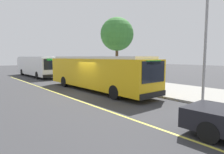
{
  "coord_description": "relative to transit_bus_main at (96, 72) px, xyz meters",
  "views": [
    {
      "loc": [
        13.46,
        -8.52,
        2.91
      ],
      "look_at": [
        1.93,
        0.77,
        1.39
      ],
      "focal_mm": 31.45,
      "sensor_mm": 36.0,
      "label": 1
    }
  ],
  "objects": [
    {
      "name": "lane_stripe_center",
      "position": [
        0.56,
        -3.21,
        -1.61
      ],
      "size": [
        36.0,
        0.14,
        0.01
      ],
      "primitive_type": "cube",
      "color": "#E0D64C",
      "rests_on": "ground_plane"
    },
    {
      "name": "transit_bus_main",
      "position": [
        0.0,
        0.0,
        0.0
      ],
      "size": [
        12.5,
        2.78,
        2.95
      ],
      "color": "gold",
      "rests_on": "ground_plane"
    },
    {
      "name": "ground_plane",
      "position": [
        0.56,
        -1.01,
        -1.62
      ],
      "size": [
        120.0,
        120.0,
        0.0
      ],
      "primitive_type": "plane",
      "color": "#38383A"
    },
    {
      "name": "route_sign_post",
      "position": [
        2.55,
        2.43,
        0.34
      ],
      "size": [
        0.44,
        0.08,
        2.8
      ],
      "color": "#333338",
      "rests_on": "sidewalk_curb"
    },
    {
      "name": "utility_pole",
      "position": [
        8.22,
        2.4,
        1.73
      ],
      "size": [
        0.16,
        0.16,
        6.4
      ],
      "primitive_type": "cylinder",
      "color": "gray",
      "rests_on": "sidewalk_curb"
    },
    {
      "name": "transit_bus_second",
      "position": [
        -15.57,
        -0.0,
        -0.0
      ],
      "size": [
        11.45,
        2.76,
        2.95
      ],
      "color": "white",
      "rests_on": "ground_plane"
    },
    {
      "name": "street_tree_near_shelter",
      "position": [
        -4.76,
        6.37,
        4.06
      ],
      "size": [
        4.09,
        4.09,
        7.6
      ],
      "color": "brown",
      "rests_on": "sidewalk_curb"
    },
    {
      "name": "sidewalk_curb",
      "position": [
        0.56,
        4.99,
        -1.54
      ],
      "size": [
        44.0,
        6.4,
        0.15
      ],
      "primitive_type": "cube",
      "color": "gray",
      "rests_on": "ground_plane"
    },
    {
      "name": "bus_shelter",
      "position": [
        -0.41,
        5.24,
        0.3
      ],
      "size": [
        2.9,
        1.6,
        2.48
      ],
      "color": "#333338",
      "rests_on": "sidewalk_curb"
    },
    {
      "name": "waiting_bench",
      "position": [
        -0.14,
        5.28,
        -0.99
      ],
      "size": [
        1.6,
        0.48,
        0.95
      ],
      "color": "brown",
      "rests_on": "sidewalk_curb"
    },
    {
      "name": "pedestrian_commuter",
      "position": [
        2.03,
        3.37,
        -0.5
      ],
      "size": [
        0.24,
        0.4,
        1.69
      ],
      "color": "#282D47",
      "rests_on": "sidewalk_curb"
    }
  ]
}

